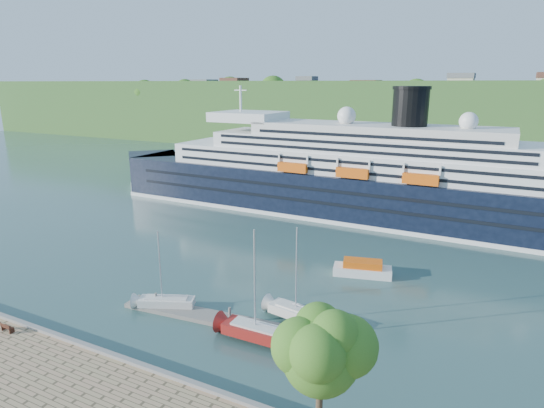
{
  "coord_description": "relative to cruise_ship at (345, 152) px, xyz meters",
  "views": [
    {
      "loc": [
        24.04,
        -24.26,
        23.43
      ],
      "look_at": [
        -3.36,
        30.0,
        7.14
      ],
      "focal_mm": 30.0,
      "sensor_mm": 36.0,
      "label": 1
    }
  ],
  "objects": [
    {
      "name": "promenade_tree",
      "position": [
        16.45,
        -54.98,
        -5.22
      ],
      "size": [
        6.36,
        6.36,
        10.53
      ],
      "primitive_type": null,
      "color": "#366119",
      "rests_on": "promenade"
    },
    {
      "name": "quay_coping",
      "position": [
        0.61,
        -53.68,
        -10.34
      ],
      "size": [
        220.0,
        0.5,
        0.3
      ],
      "primitive_type": "cube",
      "color": "slate",
      "rests_on": "promenade"
    },
    {
      "name": "tender_launch",
      "position": [
        10.97,
        -25.51,
        -10.49
      ],
      "size": [
        7.61,
        4.14,
        2.0
      ],
      "primitive_type": null,
      "rotation": [
        0.0,
        0.0,
        0.24
      ],
      "color": "#E3570D",
      "rests_on": "ground"
    },
    {
      "name": "far_hillside",
      "position": [
        0.61,
        91.52,
        0.51
      ],
      "size": [
        400.0,
        50.0,
        24.0
      ],
      "primitive_type": "cube",
      "color": "#356127",
      "rests_on": "ground"
    },
    {
      "name": "cruise_ship",
      "position": [
        0.0,
        0.0,
        0.0
      ],
      "size": [
        102.45,
        15.87,
        22.98
      ],
      "primitive_type": null,
      "rotation": [
        0.0,
        0.0,
        -0.01
      ],
      "color": "black",
      "rests_on": "ground"
    },
    {
      "name": "park_bench",
      "position": [
        -14.36,
        -55.11,
        -10.02
      ],
      "size": [
        1.5,
        0.66,
        0.95
      ],
      "primitive_type": null,
      "rotation": [
        0.0,
        0.0,
        -0.04
      ],
      "color": "#4E2416",
      "rests_on": "promenade"
    },
    {
      "name": "sailboat_white_near",
      "position": [
        -5.2,
        -43.54,
        -7.3
      ],
      "size": [
        6.66,
        4.24,
        8.37
      ],
      "primitive_type": null,
      "rotation": [
        0.0,
        0.0,
        0.41
      ],
      "color": "silver",
      "rests_on": "ground"
    },
    {
      "name": "floating_pontoon",
      "position": [
        0.21,
        -43.25,
        -11.27
      ],
      "size": [
        19.86,
        4.22,
        0.44
      ],
      "primitive_type": null,
      "rotation": [
        0.0,
        0.0,
        0.09
      ],
      "color": "gray",
      "rests_on": "ground"
    },
    {
      "name": "sailboat_red",
      "position": [
        6.86,
        -44.83,
        -6.22
      ],
      "size": [
        8.17,
        2.32,
        10.53
      ],
      "primitive_type": null,
      "rotation": [
        0.0,
        0.0,
        0.01
      ],
      "color": "maroon",
      "rests_on": "ground"
    },
    {
      "name": "ground",
      "position": [
        0.61,
        -53.48,
        -11.49
      ],
      "size": [
        400.0,
        400.0,
        0.0
      ],
      "primitive_type": "plane",
      "color": "#294A46",
      "rests_on": "ground"
    },
    {
      "name": "sailboat_white_far",
      "position": [
        8.61,
        -39.71,
        -6.72
      ],
      "size": [
        7.61,
        3.18,
        9.54
      ],
      "primitive_type": null,
      "rotation": [
        0.0,
        0.0,
        -0.16
      ],
      "color": "silver",
      "rests_on": "ground"
    }
  ]
}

